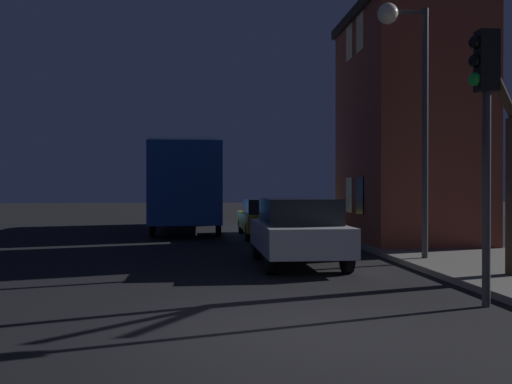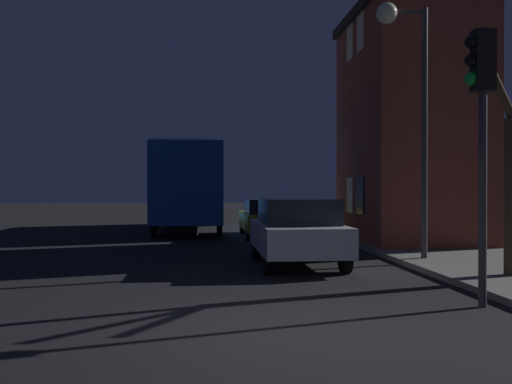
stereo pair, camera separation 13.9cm
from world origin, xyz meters
name	(u,v)px [view 1 (the left image)]	position (x,y,z in m)	size (l,w,h in m)	color
ground_plane	(293,331)	(0.00, 0.00, 0.00)	(120.00, 120.00, 0.00)	black
brick_building	(408,125)	(5.35, 10.23, 3.71)	(3.62, 5.24, 7.14)	brown
streetlamp	(407,72)	(3.65, 5.88, 4.42)	(1.21, 0.48, 5.88)	#38383A
traffic_light	(485,108)	(3.03, 1.10, 2.92)	(0.43, 0.24, 4.06)	#38383A
bus	(187,180)	(-1.58, 16.67, 2.07)	(2.54, 9.01, 3.47)	#194793
car_near_lane	(298,230)	(1.08, 5.75, 0.80)	(1.78, 3.93, 1.51)	#B7BABF
car_mid_lane	(267,217)	(1.30, 13.25, 0.71)	(1.77, 4.71, 1.35)	olive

